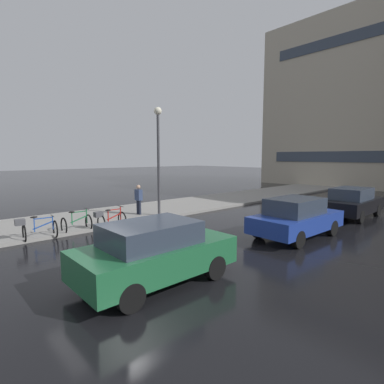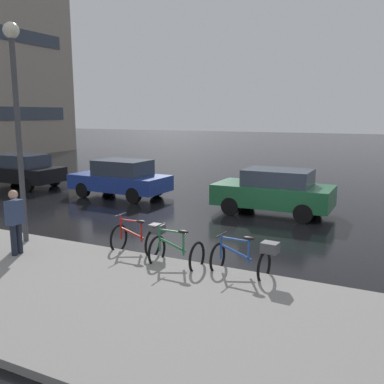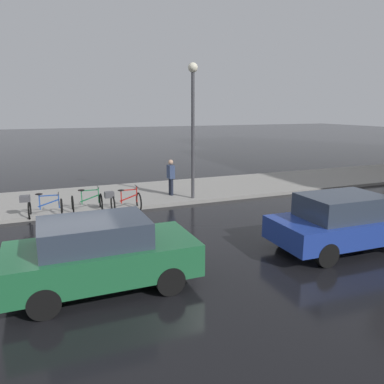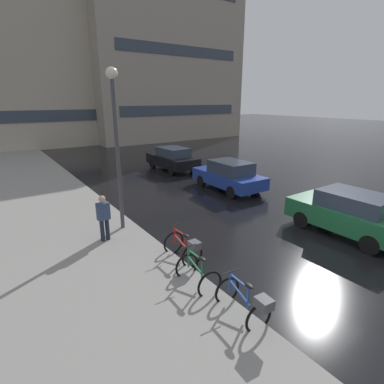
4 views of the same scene
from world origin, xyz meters
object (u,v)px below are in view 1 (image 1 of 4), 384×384
at_px(bicycle_third, 109,219).
at_px(car_green, 155,252).
at_px(bicycle_second, 77,223).
at_px(car_black, 352,202).
at_px(streetlamp, 158,146).
at_px(pedestrian, 139,199).
at_px(bicycle_nearest, 35,228).
at_px(car_blue, 296,217).

xyz_separation_m(bicycle_third, car_green, (5.97, -1.74, 0.34)).
height_order(bicycle_second, car_black, car_black).
bearing_deg(car_black, streetlamp, -131.74).
relative_size(car_black, pedestrian, 2.46).
bearing_deg(streetlamp, bicycle_third, -78.08).
xyz_separation_m(bicycle_nearest, pedestrian, (-1.28, 5.43, 0.49)).
relative_size(bicycle_nearest, streetlamp, 0.25).
distance_m(bicycle_second, car_black, 13.81).
relative_size(bicycle_nearest, bicycle_third, 1.08).
bearing_deg(car_blue, car_black, 90.16).
xyz_separation_m(car_green, streetlamp, (-6.65, 4.95, 2.93)).
distance_m(bicycle_nearest, car_green, 6.39).
xyz_separation_m(car_blue, pedestrian, (-7.74, -2.47, 0.17)).
height_order(bicycle_third, car_green, car_green).
xyz_separation_m(car_green, car_blue, (0.19, 6.73, -0.02)).
bearing_deg(bicycle_second, streetlamp, 92.96).
distance_m(car_blue, car_black, 5.87).
height_order(bicycle_third, car_black, car_black).
distance_m(bicycle_third, car_blue, 7.94).
bearing_deg(pedestrian, bicycle_third, -57.98).
relative_size(car_green, car_black, 0.96).
bearing_deg(streetlamp, bicycle_second, -87.04).
distance_m(bicycle_second, car_green, 6.45).
xyz_separation_m(bicycle_second, car_green, (6.42, -0.47, 0.42)).
bearing_deg(bicycle_third, streetlamp, 101.92).
relative_size(bicycle_second, streetlamp, 0.20).
distance_m(car_green, car_blue, 6.74).
bearing_deg(streetlamp, car_blue, 14.62).
distance_m(bicycle_nearest, bicycle_third, 2.92).
relative_size(bicycle_third, car_blue, 0.31).
xyz_separation_m(car_green, pedestrian, (-7.55, 4.26, 0.15)).
distance_m(car_black, pedestrian, 11.37).
bearing_deg(pedestrian, car_green, -29.46).
xyz_separation_m(bicycle_second, car_black, (6.59, 12.13, 0.40)).
distance_m(bicycle_nearest, car_blue, 10.22).
distance_m(bicycle_nearest, streetlamp, 6.94).
relative_size(car_blue, car_black, 1.01).
relative_size(bicycle_nearest, pedestrian, 0.84).
bearing_deg(bicycle_nearest, bicycle_third, 84.02).
height_order(bicycle_nearest, bicycle_third, bicycle_third).
bearing_deg(bicycle_second, bicycle_third, 70.58).
bearing_deg(bicycle_third, bicycle_nearest, -95.98).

